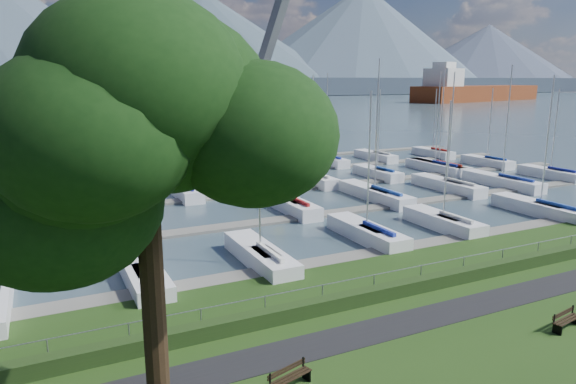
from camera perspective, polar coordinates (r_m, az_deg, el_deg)
path at (r=25.40m, az=15.39°, el=-13.24°), size 160.00×2.00×0.04m
water at (r=280.60m, az=-23.05°, el=9.15°), size 800.00×540.00×0.20m
hedge at (r=27.07m, az=11.76°, el=-10.61°), size 80.00×0.70×0.70m
fence at (r=27.04m, az=11.32°, el=-8.67°), size 80.00×0.04×0.04m
foothill at (r=350.32m, az=-23.82°, el=10.59°), size 900.00×80.00×12.00m
mountains at (r=426.69m, az=-23.77°, el=16.22°), size 1190.00×360.00×115.00m
docks at (r=49.74m, az=-7.07°, el=-0.51°), size 90.00×41.60×0.25m
bench_left at (r=19.45m, az=0.18°, el=-19.90°), size 1.85×0.91×0.85m
bench_right at (r=26.41m, az=28.51°, el=-12.37°), size 1.84×0.71×0.85m
tree at (r=13.55m, az=-18.00°, el=5.85°), size 9.41×8.34×13.24m
crane at (r=53.55m, az=-2.75°, el=6.51°), size 6.13×13.23×22.35m
cargo_ship_mid at (r=240.48m, az=-10.99°, el=10.47°), size 94.78×29.42×21.50m
cargo_ship_east at (r=289.72m, az=19.96°, el=10.25°), size 94.59×39.10×21.50m
sailboat_fleet at (r=50.47m, az=-9.10°, el=6.02°), size 76.30×49.44×13.19m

